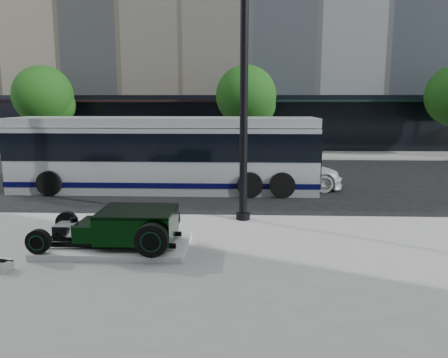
{
  "coord_description": "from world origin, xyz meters",
  "views": [
    {
      "loc": [
        0.77,
        -14.94,
        3.53
      ],
      "look_at": [
        0.23,
        -1.79,
        1.2
      ],
      "focal_mm": 35.0,
      "sensor_mm": 36.0,
      "label": 1
    }
  ],
  "objects_px": {
    "hot_rod": "(129,226)",
    "lamppost": "(244,100)",
    "transit_bus": "(165,154)",
    "white_sedan": "(280,172)"
  },
  "relations": [
    {
      "from": "lamppost",
      "to": "transit_bus",
      "type": "height_order",
      "value": "lamppost"
    },
    {
      "from": "hot_rod",
      "to": "lamppost",
      "type": "bearing_deg",
      "value": 46.2
    },
    {
      "from": "hot_rod",
      "to": "white_sedan",
      "type": "distance_m",
      "value": 8.98
    },
    {
      "from": "transit_bus",
      "to": "lamppost",
      "type": "bearing_deg",
      "value": -57.0
    },
    {
      "from": "white_sedan",
      "to": "hot_rod",
      "type": "bearing_deg",
      "value": 144.92
    },
    {
      "from": "lamppost",
      "to": "white_sedan",
      "type": "xyz_separation_m",
      "value": [
        1.53,
        5.16,
        -2.87
      ]
    },
    {
      "from": "white_sedan",
      "to": "lamppost",
      "type": "bearing_deg",
      "value": 156.27
    },
    {
      "from": "hot_rod",
      "to": "transit_bus",
      "type": "height_order",
      "value": "transit_bus"
    },
    {
      "from": "hot_rod",
      "to": "lamppost",
      "type": "height_order",
      "value": "lamppost"
    },
    {
      "from": "lamppost",
      "to": "transit_bus",
      "type": "relative_size",
      "value": 0.62
    }
  ]
}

